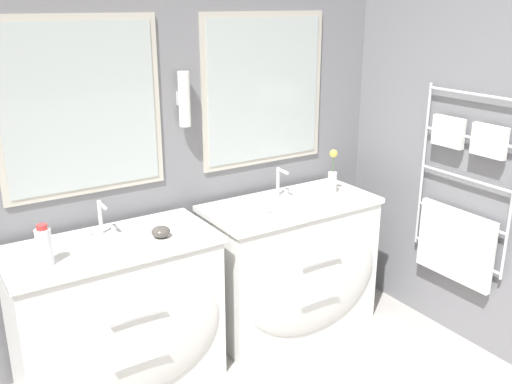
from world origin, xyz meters
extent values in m
cube|color=slate|center=(0.00, 2.22, 1.30)|extent=(5.24, 0.06, 2.60)
cube|color=#BCB7A8|center=(-0.17, 2.18, 1.51)|extent=(0.89, 0.01, 0.95)
cube|color=#B2BCBA|center=(-0.17, 2.17, 1.51)|extent=(0.82, 0.01, 0.88)
cube|color=#BCB7A8|center=(0.99, 2.18, 1.51)|extent=(0.89, 0.01, 0.95)
cube|color=#B2BCBA|center=(0.99, 2.17, 1.51)|extent=(0.82, 0.01, 0.88)
cylinder|color=white|center=(0.41, 2.13, 1.51)|extent=(0.07, 0.07, 0.31)
cube|color=silver|center=(0.41, 2.18, 1.51)|extent=(0.05, 0.02, 0.08)
cylinder|color=silver|center=(1.79, 1.54, 1.05)|extent=(0.02, 0.02, 1.05)
cylinder|color=silver|center=(1.79, 1.22, 1.54)|extent=(0.02, 0.64, 0.02)
cylinder|color=silver|center=(1.79, 1.22, 1.29)|extent=(0.02, 0.64, 0.02)
cylinder|color=silver|center=(1.79, 1.22, 1.05)|extent=(0.02, 0.64, 0.02)
cylinder|color=silver|center=(1.79, 1.22, 0.80)|extent=(0.02, 0.64, 0.02)
cylinder|color=silver|center=(1.79, 1.22, 0.55)|extent=(0.02, 0.64, 0.02)
cube|color=white|center=(1.77, 1.22, 0.62)|extent=(0.04, 0.54, 0.45)
cube|color=white|center=(1.77, 1.08, 1.30)|extent=(0.04, 0.22, 0.18)
cube|color=white|center=(1.77, 1.36, 1.30)|extent=(0.04, 0.22, 0.18)
cube|color=white|center=(-0.17, 1.88, 0.41)|extent=(1.06, 0.51, 0.82)
ellipsoid|color=white|center=(-0.17, 1.62, 0.41)|extent=(0.98, 0.11, 0.69)
cube|color=white|center=(-0.17, 1.88, 0.84)|extent=(1.10, 0.54, 0.03)
ellipsoid|color=white|center=(-0.17, 1.85, 0.80)|extent=(0.38, 0.33, 0.10)
cylinder|color=silver|center=(-0.17, 1.55, 0.57)|extent=(0.29, 0.01, 0.01)
cylinder|color=silver|center=(-0.17, 1.55, 0.31)|extent=(0.29, 0.01, 0.01)
cube|color=white|center=(0.99, 1.88, 0.41)|extent=(1.06, 0.51, 0.82)
ellipsoid|color=white|center=(0.99, 1.62, 0.41)|extent=(0.98, 0.11, 0.69)
cube|color=white|center=(0.99, 1.88, 0.84)|extent=(1.10, 0.54, 0.03)
ellipsoid|color=white|center=(0.99, 1.85, 0.80)|extent=(0.38, 0.33, 0.10)
cylinder|color=silver|center=(0.99, 1.55, 0.57)|extent=(0.29, 0.01, 0.01)
cylinder|color=silver|center=(0.99, 1.55, 0.31)|extent=(0.29, 0.01, 0.01)
cylinder|color=silver|center=(-0.17, 2.02, 0.95)|extent=(0.02, 0.02, 0.19)
cylinder|color=silver|center=(-0.17, 1.96, 1.03)|extent=(0.02, 0.10, 0.02)
cylinder|color=silver|center=(-0.24, 2.02, 0.87)|extent=(0.03, 0.03, 0.04)
cylinder|color=silver|center=(-0.10, 2.02, 0.87)|extent=(0.03, 0.03, 0.04)
cylinder|color=silver|center=(0.99, 2.02, 0.95)|extent=(0.02, 0.02, 0.19)
cylinder|color=silver|center=(0.99, 1.96, 1.03)|extent=(0.02, 0.10, 0.02)
cylinder|color=silver|center=(0.92, 2.02, 0.87)|extent=(0.03, 0.03, 0.04)
cylinder|color=silver|center=(1.06, 2.02, 0.87)|extent=(0.03, 0.03, 0.04)
cylinder|color=silver|center=(-0.51, 1.79, 0.94)|extent=(0.08, 0.08, 0.18)
cylinder|color=red|center=(-0.51, 1.79, 1.05)|extent=(0.05, 0.05, 0.02)
ellipsoid|color=#4C4742|center=(0.08, 1.80, 0.88)|extent=(0.10, 0.10, 0.06)
cylinder|color=silver|center=(1.32, 1.87, 0.92)|extent=(0.06, 0.06, 0.14)
cylinder|color=#477238|center=(1.32, 1.87, 1.06)|extent=(0.01, 0.01, 0.13)
sphere|color=#E5BF47|center=(1.32, 1.87, 1.12)|extent=(0.05, 0.05, 0.05)
cube|color=white|center=(0.73, 1.75, 0.87)|extent=(0.09, 0.07, 0.02)
ellipsoid|color=#F2E5CC|center=(0.73, 1.75, 0.89)|extent=(0.06, 0.04, 0.02)
camera|label=1|loc=(-1.01, -0.82, 2.05)|focal=40.00mm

